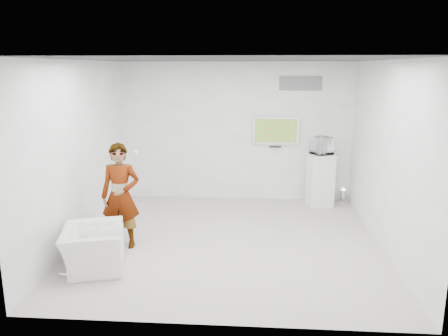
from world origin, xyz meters
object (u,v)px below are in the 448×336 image
at_px(person, 121,196).
at_px(pedestal, 320,180).
at_px(armchair, 93,248).
at_px(floor_uplight, 343,195).
at_px(tv, 276,131).

distance_m(person, pedestal, 4.33).
relative_size(armchair, floor_uplight, 3.15).
bearing_deg(tv, armchair, -127.42).
height_order(armchair, floor_uplight, armchair).
xyz_separation_m(person, floor_uplight, (4.08, 2.68, -0.71)).
height_order(person, floor_uplight, person).
bearing_deg(floor_uplight, armchair, -140.49).
height_order(person, pedestal, person).
bearing_deg(pedestal, armchair, -138.39).
bearing_deg(floor_uplight, tv, 175.95).
bearing_deg(armchair, pedestal, -63.13).
bearing_deg(person, pedestal, 33.11).
bearing_deg(person, armchair, -104.12).
bearing_deg(tv, person, -132.89).
xyz_separation_m(tv, floor_uplight, (1.49, -0.11, -1.40)).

